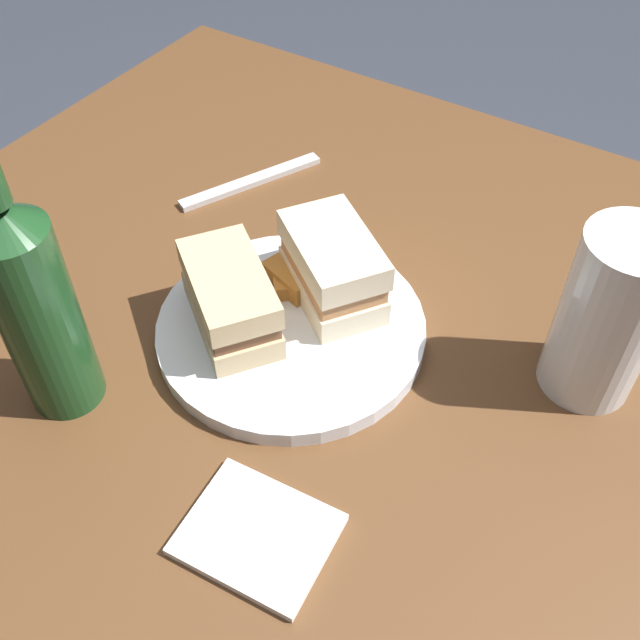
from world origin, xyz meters
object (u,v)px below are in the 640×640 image
Objects in this scene: sandwich_half_left at (333,267)px; fork at (251,181)px; sandwich_half_right at (230,299)px; pint_glass at (605,325)px; plate at (291,329)px; napkin at (258,534)px; cider_bottle at (33,302)px.

fork is (-0.19, 0.12, -0.05)m from sandwich_half_left.
sandwich_half_left is 0.10m from sandwich_half_right.
plate is at bearing -159.23° from pint_glass.
sandwich_half_left is at bearing 54.22° from sandwich_half_right.
napkin is (0.08, -0.24, -0.05)m from sandwich_half_left.
cider_bottle is (-0.08, -0.13, 0.07)m from sandwich_half_right.
cider_bottle is (-0.13, -0.16, 0.11)m from plate.
cider_bottle reaches higher than fork.
cider_bottle reaches higher than pint_glass.
plate is 0.88× the size of cider_bottle.
pint_glass is 0.33m from napkin.
pint_glass is at bearing -74.42° from fork.
sandwich_half_right is 0.47× the size of cider_bottle.
cider_bottle is 0.25m from napkin.
plate is 1.89× the size of sandwich_half_right.
sandwich_half_left is 0.26m from napkin.
fork is (-0.17, 0.17, -0.00)m from plate.
pint_glass is 0.57× the size of cider_bottle.
sandwich_half_left is (0.01, 0.05, 0.04)m from plate.
sandwich_half_left is 0.74× the size of fork.
pint_glass reaches higher than sandwich_half_right.
plate is 0.21m from napkin.
sandwich_half_right is at bearing 57.77° from cider_bottle.
cider_bottle is at bearing 173.91° from napkin.
sandwich_half_right is 0.75× the size of fork.
pint_glass reaches higher than plate.
plate is at bearing 51.38° from cider_bottle.
pint_glass reaches higher than fork.
fork is (-0.42, 0.08, -0.07)m from pint_glass.
sandwich_half_left is 0.80× the size of pint_glass.
sandwich_half_left reaches higher than sandwich_half_right.
sandwich_half_right is 0.21m from napkin.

